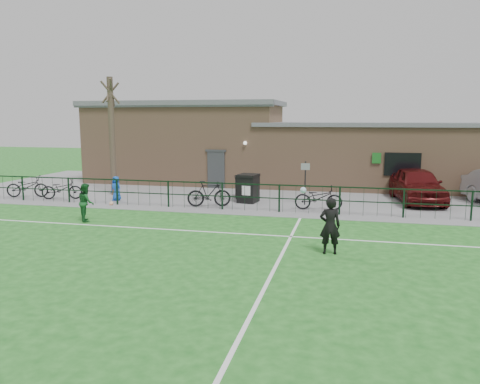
% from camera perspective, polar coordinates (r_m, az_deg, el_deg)
% --- Properties ---
extents(ground, '(90.00, 90.00, 0.00)m').
position_cam_1_polar(ground, '(12.59, -5.29, -9.35)').
color(ground, '#1B5D1D').
rests_on(ground, ground).
extents(paving_strip, '(34.00, 13.00, 0.02)m').
position_cam_1_polar(paving_strip, '(25.42, 4.39, 0.04)').
color(paving_strip, slate).
rests_on(paving_strip, ground).
extents(pitch_line_touch, '(28.00, 0.10, 0.01)m').
position_cam_1_polar(pitch_line_touch, '(19.89, 1.85, -2.46)').
color(pitch_line_touch, white).
rests_on(pitch_line_touch, ground).
extents(pitch_line_mid, '(28.00, 0.10, 0.01)m').
position_cam_1_polar(pitch_line_mid, '(16.28, -0.81, -5.05)').
color(pitch_line_mid, white).
rests_on(pitch_line_mid, ground).
extents(pitch_line_perp, '(0.10, 16.00, 0.01)m').
position_cam_1_polar(pitch_line_perp, '(12.13, 3.85, -10.03)').
color(pitch_line_perp, white).
rests_on(pitch_line_perp, ground).
extents(perimeter_fence, '(28.00, 0.10, 1.20)m').
position_cam_1_polar(perimeter_fence, '(19.98, 1.97, -0.67)').
color(perimeter_fence, black).
rests_on(perimeter_fence, ground).
extents(bare_tree, '(0.30, 0.30, 6.00)m').
position_cam_1_polar(bare_tree, '(24.84, -15.33, 6.48)').
color(bare_tree, '#413327').
rests_on(bare_tree, ground).
extents(wheelie_bin_left, '(0.85, 0.91, 1.00)m').
position_cam_1_polar(wheelie_bin_left, '(23.29, 0.25, 0.52)').
color(wheelie_bin_left, black).
rests_on(wheelie_bin_left, paving_strip).
extents(wheelie_bin_right, '(0.96, 1.05, 1.25)m').
position_cam_1_polar(wheelie_bin_right, '(22.03, 1.01, 0.35)').
color(wheelie_bin_right, black).
rests_on(wheelie_bin_right, paving_strip).
extents(sign_post, '(0.07, 0.07, 2.00)m').
position_cam_1_polar(sign_post, '(21.53, 7.94, 1.08)').
color(sign_post, black).
rests_on(sign_post, paving_strip).
extents(car_maroon, '(2.50, 4.98, 1.63)m').
position_cam_1_polar(car_maroon, '(23.62, 20.77, 0.82)').
color(car_maroon, '#4D0D0E').
rests_on(car_maroon, paving_strip).
extents(bicycle_a, '(2.17, 1.25, 1.08)m').
position_cam_1_polar(bicycle_a, '(25.79, -24.50, 0.62)').
color(bicycle_a, black).
rests_on(bicycle_a, paving_strip).
extents(bicycle_c, '(2.06, 1.26, 1.02)m').
position_cam_1_polar(bicycle_c, '(24.52, -20.90, 0.37)').
color(bicycle_c, black).
rests_on(bicycle_c, paving_strip).
extents(bicycle_d, '(2.02, 1.10, 1.17)m').
position_cam_1_polar(bicycle_d, '(20.99, -3.80, -0.21)').
color(bicycle_d, black).
rests_on(bicycle_d, paving_strip).
extents(bicycle_e, '(2.09, 0.87, 1.07)m').
position_cam_1_polar(bicycle_e, '(20.48, 9.55, -0.68)').
color(bicycle_e, black).
rests_on(bicycle_e, paving_strip).
extents(spectator_child, '(0.65, 0.51, 1.18)m').
position_cam_1_polar(spectator_child, '(23.27, -14.87, 0.43)').
color(spectator_child, blue).
rests_on(spectator_child, paving_strip).
extents(goalkeeper_kick, '(1.51, 3.12, 1.68)m').
position_cam_1_polar(goalkeeper_kick, '(14.01, 10.82, -3.95)').
color(goalkeeper_kick, black).
rests_on(goalkeeper_kick, ground).
extents(outfield_player, '(0.86, 0.90, 1.47)m').
position_cam_1_polar(outfield_player, '(19.05, -18.26, -1.19)').
color(outfield_player, '#185625').
rests_on(outfield_player, ground).
extents(ball_ground, '(0.20, 0.20, 0.20)m').
position_cam_1_polar(ball_ground, '(22.16, -15.41, -1.35)').
color(ball_ground, white).
rests_on(ball_ground, ground).
extents(clubhouse, '(24.25, 5.40, 4.96)m').
position_cam_1_polar(clubhouse, '(28.27, 3.62, 5.46)').
color(clubhouse, '#A77E5D').
rests_on(clubhouse, ground).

